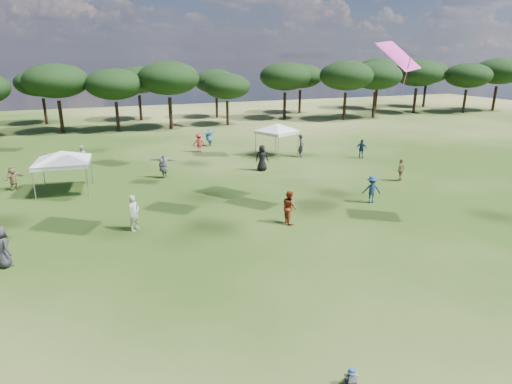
% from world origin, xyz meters
% --- Properties ---
extents(tree_line, '(108.78, 17.63, 7.77)m').
position_xyz_m(tree_line, '(2.39, 47.41, 5.42)').
color(tree_line, black).
rests_on(tree_line, ground).
extents(tent_left, '(6.21, 6.21, 2.87)m').
position_xyz_m(tent_left, '(-7.30, 22.40, 2.45)').
color(tent_left, gray).
rests_on(tent_left, ground).
extents(tent_right, '(4.96, 4.96, 3.04)m').
position_xyz_m(tent_right, '(8.96, 26.82, 2.62)').
color(tent_right, gray).
rests_on(tent_right, ground).
extents(toddler, '(0.39, 0.43, 0.53)m').
position_xyz_m(toddler, '(0.08, 1.90, 0.23)').
color(toddler, black).
rests_on(toddler, ground).
extents(festival_crowd, '(28.53, 21.62, 1.91)m').
position_xyz_m(festival_crowd, '(1.19, 22.63, 0.83)').
color(festival_crowd, navy).
rests_on(festival_crowd, ground).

